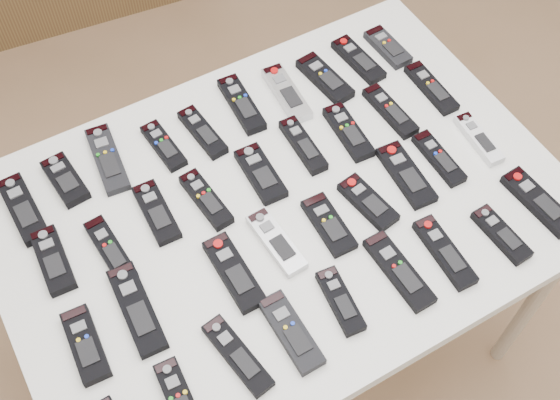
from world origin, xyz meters
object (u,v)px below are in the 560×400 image
remote_22 (276,242)px  remote_26 (439,158)px  remote_5 (241,104)px  remote_33 (399,271)px  table (280,219)px  remote_34 (445,252)px  remote_8 (358,60)px  remote_10 (53,260)px  remote_2 (108,159)px  remote_15 (303,145)px  remote_27 (479,139)px  remote_16 (348,132)px  remote_35 (501,235)px  remote_1 (65,180)px  remote_13 (206,199)px  remote_3 (164,146)px  remote_0 (23,209)px  remote_14 (261,174)px  remote_31 (291,332)px  remote_18 (431,88)px  remote_25 (406,175)px  remote_24 (368,202)px  remote_11 (110,250)px  remote_36 (538,202)px  remote_19 (86,345)px  remote_9 (388,47)px  remote_12 (157,212)px  remote_17 (390,111)px  remote_6 (287,93)px  remote_4 (203,132)px  remote_32 (340,301)px  remote_30 (238,355)px  remote_7 (325,79)px

remote_22 → remote_26: same height
remote_5 → remote_33: remote_5 is taller
table → remote_34: remote_34 is taller
remote_8 → remote_22: 0.58m
remote_10 → remote_2: bearing=46.9°
remote_15 → remote_22: remote_15 is taller
remote_22 → remote_27: same height
remote_16 → remote_35: 0.42m
remote_1 → remote_27: (0.89, -0.37, -0.00)m
remote_13 → remote_3: bearing=90.2°
remote_35 → remote_33: bearing=168.3°
remote_0 → remote_14: bearing=-21.2°
table → remote_10: size_ratio=7.84×
remote_31 → remote_15: bearing=55.8°
remote_3 → remote_27: size_ratio=0.96×
remote_5 → remote_13: same height
remote_18 → remote_25: remote_25 is taller
remote_8 → remote_24: bearing=-125.1°
remote_22 → remote_31: remote_31 is taller
remote_11 → remote_36: (0.87, -0.36, 0.00)m
remote_19 → remote_1: bearing=78.9°
remote_8 → remote_10: 0.90m
remote_3 → remote_24: bearing=-53.3°
remote_34 → remote_33: bearing=176.4°
remote_9 → remote_12: bearing=-169.3°
remote_17 → remote_6: bearing=135.4°
remote_0 → remote_25: (0.79, -0.34, -0.00)m
remote_4 → remote_10: 0.46m
remote_36 → remote_16: bearing=120.6°
remote_13 → remote_35: bearing=-43.1°
remote_4 → remote_32: 0.54m
remote_0 → remote_22: bearing=-40.0°
table → remote_9: remote_9 is taller
remote_25 → remote_26: size_ratio=1.12×
remote_25 → remote_30: (-0.54, -0.19, 0.00)m
remote_5 → remote_31: size_ratio=1.04×
remote_16 → table: bearing=-155.1°
remote_25 → remote_33: size_ratio=0.94×
remote_36 → remote_3: bearing=135.7°
remote_6 → remote_22: 0.42m
remote_27 → remote_33: (-0.37, -0.19, 0.00)m
remote_7 → remote_13: bearing=-163.7°
remote_7 → remote_33: 0.56m
remote_33 → remote_32: bearing=177.6°
remote_35 → remote_36: (0.13, 0.02, 0.00)m
remote_34 → remote_24: bearing=113.3°
remote_13 → remote_11: bearing=178.0°
remote_18 → remote_30: 0.84m
remote_10 → remote_0: bearing=97.8°
remote_6 → remote_13: (-0.31, -0.18, 0.00)m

